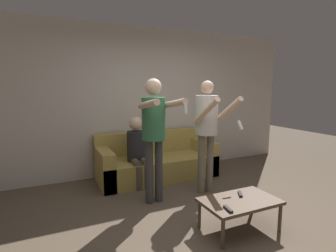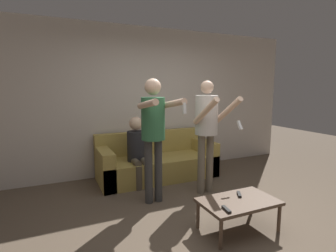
{
  "view_description": "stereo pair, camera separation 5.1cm",
  "coord_description": "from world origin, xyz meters",
  "px_view_note": "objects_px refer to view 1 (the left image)",
  "views": [
    {
      "loc": [
        -1.68,
        -2.44,
        1.61
      ],
      "look_at": [
        0.05,
        1.28,
        1.0
      ],
      "focal_mm": 28.0,
      "sensor_mm": 36.0,
      "label": 1
    },
    {
      "loc": [
        -1.63,
        -2.46,
        1.61
      ],
      "look_at": [
        0.05,
        1.28,
        1.0
      ],
      "focal_mm": 28.0,
      "sensor_mm": 36.0,
      "label": 2
    }
  ],
  "objects_px": {
    "person_standing_left": "(154,126)",
    "person_seated": "(137,148)",
    "person_standing_right": "(207,124)",
    "coffee_table": "(240,203)",
    "remote_near": "(228,209)",
    "couch": "(156,162)",
    "remote_far": "(240,194)"
  },
  "relations": [
    {
      "from": "person_seated",
      "to": "remote_far",
      "type": "bearing_deg",
      "value": -68.63
    },
    {
      "from": "person_standing_right",
      "to": "coffee_table",
      "type": "height_order",
      "value": "person_standing_right"
    },
    {
      "from": "person_standing_left",
      "to": "coffee_table",
      "type": "height_order",
      "value": "person_standing_left"
    },
    {
      "from": "person_seated",
      "to": "coffee_table",
      "type": "bearing_deg",
      "value": -72.31
    },
    {
      "from": "person_seated",
      "to": "coffee_table",
      "type": "xyz_separation_m",
      "value": [
        0.59,
        -1.85,
        -0.3
      ]
    },
    {
      "from": "couch",
      "to": "person_standing_right",
      "type": "distance_m",
      "value": 1.33
    },
    {
      "from": "person_standing_left",
      "to": "person_seated",
      "type": "relative_size",
      "value": 1.53
    },
    {
      "from": "remote_far",
      "to": "person_seated",
      "type": "bearing_deg",
      "value": 111.37
    },
    {
      "from": "person_seated",
      "to": "remote_near",
      "type": "xyz_separation_m",
      "value": [
        0.31,
        -2.0,
        -0.25
      ]
    },
    {
      "from": "couch",
      "to": "person_seated",
      "type": "relative_size",
      "value": 1.83
    },
    {
      "from": "person_standing_right",
      "to": "person_seated",
      "type": "distance_m",
      "value": 1.24
    },
    {
      "from": "remote_far",
      "to": "remote_near",
      "type": "bearing_deg",
      "value": -145.78
    },
    {
      "from": "couch",
      "to": "person_seated",
      "type": "distance_m",
      "value": 0.57
    },
    {
      "from": "person_standing_right",
      "to": "coffee_table",
      "type": "bearing_deg",
      "value": -103.19
    },
    {
      "from": "person_standing_left",
      "to": "coffee_table",
      "type": "relative_size",
      "value": 2.0
    },
    {
      "from": "couch",
      "to": "person_standing_right",
      "type": "bearing_deg",
      "value": -66.31
    },
    {
      "from": "person_standing_left",
      "to": "coffee_table",
      "type": "distance_m",
      "value": 1.45
    },
    {
      "from": "coffee_table",
      "to": "person_standing_left",
      "type": "bearing_deg",
      "value": 119.39
    },
    {
      "from": "couch",
      "to": "coffee_table",
      "type": "xyz_separation_m",
      "value": [
        0.18,
        -2.03,
        0.05
      ]
    },
    {
      "from": "person_standing_left",
      "to": "person_standing_right",
      "type": "xyz_separation_m",
      "value": [
        0.85,
        -0.0,
        -0.02
      ]
    },
    {
      "from": "couch",
      "to": "person_standing_left",
      "type": "bearing_deg",
      "value": -113.68
    },
    {
      "from": "couch",
      "to": "coffee_table",
      "type": "relative_size",
      "value": 2.4
    },
    {
      "from": "person_seated",
      "to": "coffee_table",
      "type": "distance_m",
      "value": 1.96
    },
    {
      "from": "person_seated",
      "to": "remote_near",
      "type": "relative_size",
      "value": 7.35
    },
    {
      "from": "person_seated",
      "to": "remote_far",
      "type": "xyz_separation_m",
      "value": [
        0.68,
        -1.74,
        -0.25
      ]
    },
    {
      "from": "remote_near",
      "to": "remote_far",
      "type": "distance_m",
      "value": 0.45
    },
    {
      "from": "couch",
      "to": "coffee_table",
      "type": "distance_m",
      "value": 2.04
    },
    {
      "from": "coffee_table",
      "to": "person_standing_right",
      "type": "bearing_deg",
      "value": 76.81
    },
    {
      "from": "person_seated",
      "to": "remote_near",
      "type": "distance_m",
      "value": 2.04
    },
    {
      "from": "person_standing_right",
      "to": "remote_far",
      "type": "xyz_separation_m",
      "value": [
        -0.16,
        -0.96,
        -0.71
      ]
    },
    {
      "from": "person_seated",
      "to": "coffee_table",
      "type": "height_order",
      "value": "person_seated"
    },
    {
      "from": "couch",
      "to": "remote_near",
      "type": "distance_m",
      "value": 2.19
    }
  ]
}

